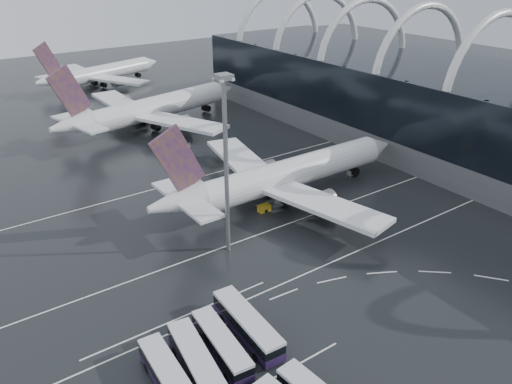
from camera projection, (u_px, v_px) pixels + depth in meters
ground at (313, 261)px, 81.10m from camera, size 420.00×420.00×0.00m
terminal at (451, 107)px, 122.82m from camera, size 42.00×160.00×34.90m
lane_marking_near at (321, 267)px, 79.63m from camera, size 120.00×0.25×0.01m
lane_marking_mid at (269, 231)px, 89.92m from camera, size 120.00×0.25×0.01m
lane_marking_far at (194, 178)px, 110.51m from camera, size 120.00×0.25×0.01m
bus_bay_line_north at (181, 317)px, 68.67m from camera, size 28.00×0.25×0.01m
airliner_main at (282, 176)px, 99.18m from camera, size 59.37×52.29×20.18m
airliner_gate_b at (151, 109)px, 139.88m from camera, size 61.19×54.14×21.37m
airliner_gate_c at (100, 74)px, 183.54m from camera, size 51.45×46.80×18.63m
bus_row_near_a at (169, 377)px, 56.88m from camera, size 3.53×12.53×3.05m
bus_row_near_b at (197, 362)px, 58.83m from camera, size 4.73×13.26×3.19m
bus_row_near_c at (221, 345)px, 61.65m from camera, size 3.90×12.39×3.00m
bus_row_near_d at (247, 324)px, 64.73m from camera, size 3.79×13.56×3.30m
floodlight_mast at (226, 146)px, 76.37m from camera, size 2.27×2.27×29.57m
gse_cart_belly_a at (330, 195)px, 101.70m from camera, size 2.02×1.19×1.10m
gse_cart_belly_c at (264, 208)px, 96.43m from camera, size 2.39×1.41×1.30m
gse_cart_belly_d at (352, 172)px, 112.13m from camera, size 2.25×1.33×1.23m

